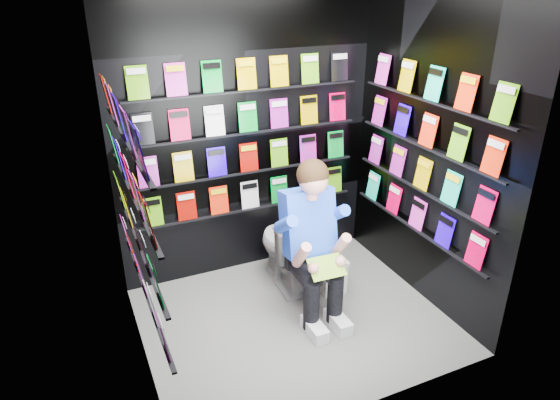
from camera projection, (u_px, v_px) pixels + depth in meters
name	position (u px, v px, depth m)	size (l,w,h in m)	color
floor	(294.00, 320.00, 4.15)	(2.40, 2.40, 0.00)	slate
wall_back	(247.00, 137.00, 4.44)	(2.40, 0.04, 2.60)	black
wall_front	(374.00, 235.00, 2.78)	(2.40, 0.04, 2.60)	black
wall_left	(126.00, 203.00, 3.16)	(0.04, 2.00, 2.60)	black
wall_right	(429.00, 153.00, 4.06)	(0.04, 2.00, 2.60)	black
comics_back	(248.00, 137.00, 4.41)	(2.10, 0.06, 1.37)	#E10040
comics_left	(131.00, 202.00, 3.17)	(0.06, 1.70, 1.37)	#E10040
comics_right	(426.00, 152.00, 4.04)	(0.06, 1.70, 1.37)	#E10040
toilet	(286.00, 248.00, 4.51)	(0.42, 0.75, 0.73)	white
longbox	(327.00, 271.00, 4.56)	(0.22, 0.39, 0.29)	silver
longbox_lid	(327.00, 256.00, 4.49)	(0.24, 0.41, 0.03)	silver
reader	(307.00, 223.00, 4.02)	(0.56, 0.82, 1.51)	blue
held_comic	(327.00, 267.00, 3.82)	(0.28, 0.01, 0.19)	green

